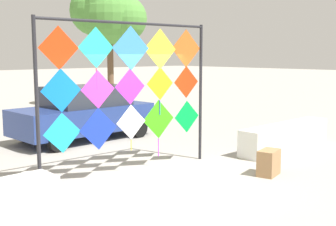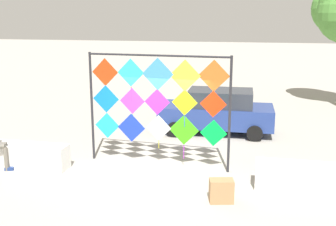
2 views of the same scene
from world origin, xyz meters
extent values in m
plane|color=#9E998E|center=(0.00, 0.00, 0.00)|extent=(120.00, 120.00, 0.00)
cube|color=silver|center=(4.25, -0.26, 0.34)|extent=(3.40, 0.58, 0.68)
cylinder|color=#232328|center=(-2.19, 0.83, 1.59)|extent=(0.07, 0.07, 3.17)
cylinder|color=#232328|center=(1.81, 0.58, 1.59)|extent=(0.07, 0.07, 3.17)
cylinder|color=#232328|center=(-0.19, 0.70, 3.12)|extent=(4.01, 0.30, 0.06)
cube|color=#1CA7CF|center=(-1.73, 0.80, 1.05)|extent=(0.76, 0.06, 0.76)
cube|color=#1832DA|center=(-0.97, 0.73, 1.05)|extent=(0.83, 0.06, 0.83)
cube|color=white|center=(-0.17, 0.72, 1.10)|extent=(0.73, 0.06, 0.73)
cylinder|color=yellow|center=(-0.17, 0.73, 0.61)|extent=(0.02, 0.02, 0.24)
cube|color=#37D414|center=(0.57, 0.67, 1.09)|extent=(0.85, 0.06, 0.85)
cylinder|color=#BF16E5|center=(0.57, 0.68, 0.46)|extent=(0.02, 0.02, 0.41)
cube|color=#06D73A|center=(1.39, 0.61, 1.07)|extent=(0.74, 0.06, 0.74)
cube|color=blue|center=(-1.73, 0.78, 1.85)|extent=(0.80, 0.06, 0.80)
cube|color=#F835DE|center=(-0.94, 0.77, 1.82)|extent=(0.75, 0.06, 0.75)
cylinder|color=#16E532|center=(-0.94, 0.78, 1.28)|extent=(0.02, 0.02, 0.35)
cube|color=#A629DF|center=(-0.20, 0.70, 1.84)|extent=(0.73, 0.06, 0.73)
cube|color=#D5EF15|center=(0.58, 0.64, 1.87)|extent=(0.72, 0.06, 0.72)
cylinder|color=#2F16E5|center=(0.58, 0.65, 1.35)|extent=(0.02, 0.02, 0.33)
cube|color=red|center=(1.36, 0.61, 1.87)|extent=(0.73, 0.06, 0.73)
cube|color=red|center=(-1.74, 0.80, 2.61)|extent=(0.79, 0.06, 0.79)
cube|color=#27D0B0|center=(-0.97, 0.76, 2.63)|extent=(0.78, 0.06, 0.78)
cylinder|color=red|center=(-0.97, 0.77, 2.03)|extent=(0.02, 0.02, 0.41)
cube|color=#3788E6|center=(-0.18, 0.69, 2.62)|extent=(0.89, 0.07, 0.89)
cube|color=yellow|center=(0.59, 0.64, 2.61)|extent=(0.86, 0.07, 0.86)
cube|color=#CE5A1E|center=(1.36, 0.62, 2.63)|extent=(0.85, 0.06, 0.85)
cube|color=navy|center=(1.06, 4.51, 0.63)|extent=(4.12, 1.88, 0.73)
cube|color=#282D38|center=(1.21, 4.52, 1.29)|extent=(2.33, 1.61, 0.58)
cylinder|color=black|center=(-0.29, 3.60, 0.27)|extent=(0.55, 0.23, 0.54)
cylinder|color=black|center=(-0.35, 5.34, 0.27)|extent=(0.55, 0.23, 0.54)
cylinder|color=black|center=(2.47, 3.69, 0.27)|extent=(0.55, 0.23, 0.54)
cylinder|color=black|center=(2.41, 5.43, 0.27)|extent=(0.55, 0.23, 0.54)
cube|color=#9E754C|center=(1.81, -1.36, 0.27)|extent=(0.61, 0.45, 0.54)
cylinder|color=brown|center=(6.32, 10.41, 1.74)|extent=(0.29, 0.29, 3.47)
sphere|color=#4C8938|center=(6.32, 10.41, 4.30)|extent=(2.76, 2.76, 2.76)
sphere|color=#4C8938|center=(5.94, 11.05, 4.52)|extent=(2.33, 2.33, 2.33)
sphere|color=#4C8938|center=(6.75, 9.87, 4.12)|extent=(2.12, 2.12, 2.12)
sphere|color=#4C8938|center=(6.11, 10.41, 4.71)|extent=(2.23, 2.23, 2.23)
camera|label=1|loc=(-5.66, -6.21, 2.50)|focal=45.81mm
camera|label=2|loc=(2.52, -10.23, 4.15)|focal=44.39mm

